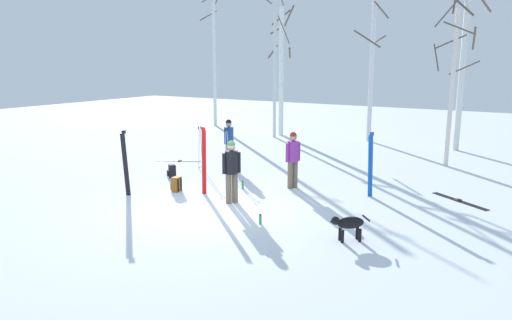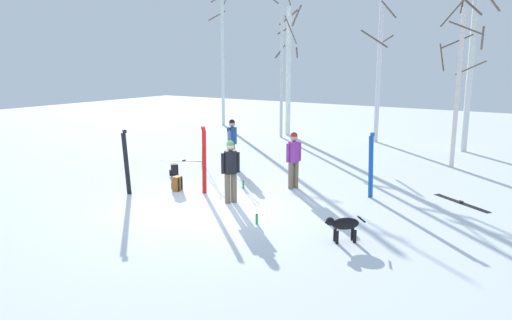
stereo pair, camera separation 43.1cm
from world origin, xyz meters
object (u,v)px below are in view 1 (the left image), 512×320
(water_bottle_0, at_px, (260,219))
(birch_tree_0, at_px, (214,55))
(ski_pair_planted_2, at_px, (125,163))
(birch_tree_3, at_px, (372,63))
(birch_tree_1, at_px, (281,69))
(backpack_0, at_px, (176,184))
(birch_tree_4, at_px, (462,71))
(ski_pair_lying_1, at_px, (459,201))
(ski_pair_planted_1, at_px, (370,165))
(birch_tree_5, at_px, (452,83))
(person_0, at_px, (229,140))
(ski_poles_1, at_px, (227,149))
(water_bottle_1, at_px, (243,185))
(ski_pair_lying_0, at_px, (179,161))
(ski_pair_planted_0, at_px, (204,161))
(dog, at_px, (348,224))
(ski_poles_0, at_px, (200,146))
(person_2, at_px, (232,168))
(person_1, at_px, (293,156))
(backpack_1, at_px, (172,171))
(birch_tree_2, at_px, (275,53))

(water_bottle_0, bearing_deg, birch_tree_0, 129.42)
(ski_pair_planted_2, height_order, birch_tree_3, birch_tree_3)
(birch_tree_1, bearing_deg, backpack_0, -76.85)
(backpack_0, height_order, birch_tree_4, birch_tree_4)
(ski_pair_lying_1, relative_size, backpack_0, 3.71)
(ski_pair_planted_1, height_order, ski_pair_planted_2, ski_pair_planted_2)
(birch_tree_5, bearing_deg, person_0, -147.99)
(ski_poles_1, xyz_separation_m, birch_tree_0, (-7.59, 9.77, 3.25))
(water_bottle_1, bearing_deg, ski_pair_lying_0, 153.69)
(ski_pair_planted_1, bearing_deg, ski_poles_1, 175.61)
(ski_pair_planted_0, height_order, birch_tree_4, birch_tree_4)
(dog, xyz_separation_m, ski_pair_planted_0, (-4.89, 1.38, 0.58))
(person_0, height_order, ski_pair_planted_2, ski_pair_planted_2)
(birch_tree_0, distance_m, birch_tree_5, 14.64)
(ski_poles_0, height_order, birch_tree_1, birch_tree_1)
(person_2, relative_size, ski_poles_1, 1.12)
(ski_poles_1, bearing_deg, person_1, -13.41)
(ski_pair_planted_1, xyz_separation_m, birch_tree_5, (1.06, 5.49, 2.08))
(ski_poles_1, xyz_separation_m, backpack_0, (0.15, -2.83, -0.60))
(person_0, bearing_deg, ski_pair_planted_2, -93.34)
(person_0, bearing_deg, ski_pair_lying_0, -172.44)
(backpack_1, distance_m, birch_tree_1, 10.65)
(birch_tree_2, bearing_deg, water_bottle_1, -66.25)
(person_0, relative_size, backpack_1, 3.90)
(person_0, distance_m, ski_pair_lying_0, 2.38)
(ski_pair_lying_0, height_order, birch_tree_5, birch_tree_5)
(birch_tree_0, bearing_deg, water_bottle_0, -50.58)
(person_1, bearing_deg, birch_tree_2, 122.36)
(backpack_0, xyz_separation_m, backpack_1, (-1.28, 1.27, 0.00))
(ski_pair_planted_2, distance_m, water_bottle_1, 3.48)
(ski_pair_planted_1, relative_size, ski_pair_planted_2, 0.98)
(ski_pair_planted_1, height_order, birch_tree_2, birch_tree_2)
(ski_pair_planted_0, xyz_separation_m, birch_tree_0, (-8.63, 12.39, 3.10))
(ski_poles_1, height_order, birch_tree_0, birch_tree_0)
(birch_tree_0, bearing_deg, backpack_0, -58.42)
(ski_pair_planted_0, bearing_deg, person_1, 46.02)
(ski_poles_1, relative_size, birch_tree_2, 0.19)
(ski_pair_planted_0, relative_size, backpack_0, 4.43)
(person_0, height_order, backpack_1, person_0)
(ski_pair_planted_1, distance_m, water_bottle_0, 3.99)
(ski_pair_planted_1, distance_m, backpack_1, 6.46)
(ski_poles_1, height_order, water_bottle_0, ski_poles_1)
(birch_tree_1, distance_m, birch_tree_4, 8.53)
(backpack_1, xyz_separation_m, birch_tree_2, (-1.28, 9.25, 3.91))
(ski_pair_planted_1, xyz_separation_m, birch_tree_3, (-3.14, 9.34, 2.77))
(person_2, bearing_deg, birch_tree_4, 71.63)
(ski_pair_planted_1, height_order, birch_tree_3, birch_tree_3)
(backpack_1, xyz_separation_m, birch_tree_0, (-6.46, 11.33, 3.85))
(birch_tree_3, bearing_deg, ski_poles_1, -102.85)
(person_2, height_order, water_bottle_1, person_2)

